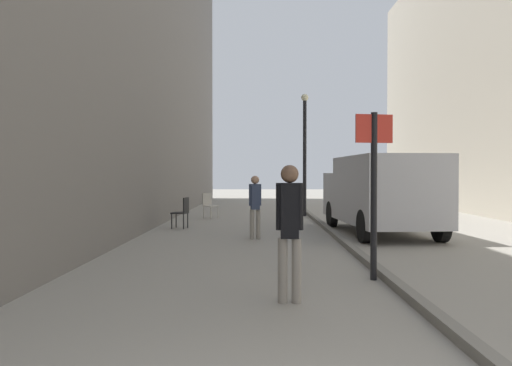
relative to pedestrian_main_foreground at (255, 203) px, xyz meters
name	(u,v)px	position (x,y,z in m)	size (l,w,h in m)	color
ground_plane	(274,233)	(0.51, 1.42, -0.93)	(80.00, 80.00, 0.00)	gray
kerb_strip	(330,231)	(2.09, 1.42, -0.87)	(0.16, 40.00, 0.12)	slate
pedestrian_main_foreground	(255,203)	(0.00, 0.00, 0.00)	(0.31, 0.22, 1.60)	gray
pedestrian_mid_block	(290,223)	(0.50, -6.27, 0.09)	(0.35, 0.23, 1.76)	gray
delivery_van	(380,192)	(3.43, 1.19, 0.23)	(2.44, 5.38, 2.12)	#B7B7BC
street_sign_post	(374,181)	(1.89, -4.87, 0.62)	(0.60, 0.14, 2.60)	black
lamp_post	(305,146)	(1.86, 6.95, 1.80)	(0.28, 0.28, 4.76)	black
cafe_chair_near_window	(209,204)	(-1.76, 5.91, -0.38)	(0.62, 0.62, 0.94)	#B7B2A8
cafe_chair_by_doorway	(182,210)	(-2.22, 2.49, -0.38)	(0.52, 0.52, 0.94)	black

